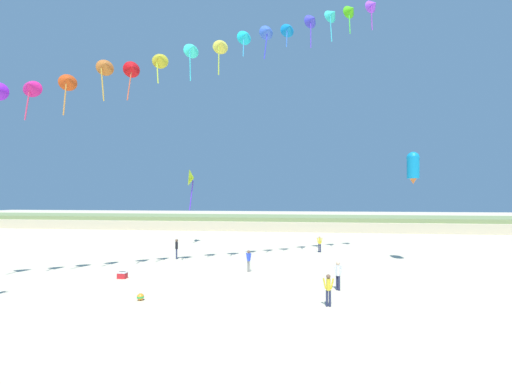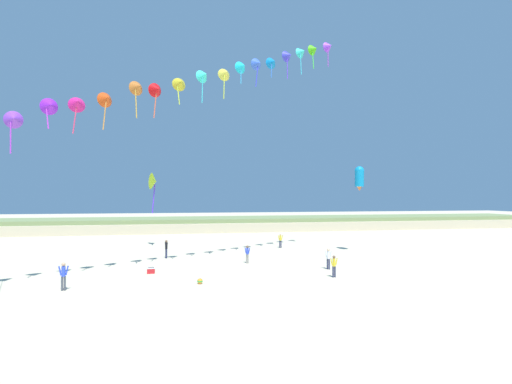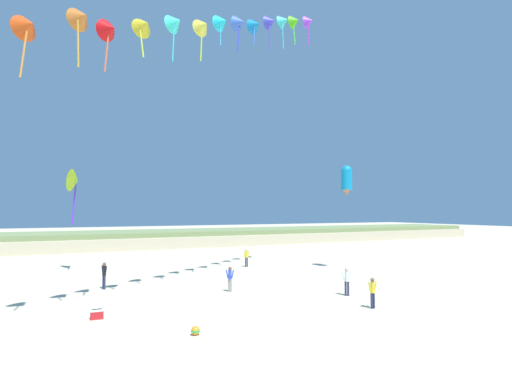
% 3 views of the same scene
% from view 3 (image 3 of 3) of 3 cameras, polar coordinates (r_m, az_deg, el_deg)
% --- Properties ---
extents(ground_plane, '(240.00, 240.00, 0.00)m').
position_cam_3_polar(ground_plane, '(15.23, 14.21, -21.94)').
color(ground_plane, beige).
extents(dune_ridge, '(120.00, 12.85, 2.14)m').
position_cam_3_polar(dune_ridge, '(58.84, -16.87, -6.43)').
color(dune_ridge, beige).
rests_on(dune_ridge, ground).
extents(person_near_left, '(0.48, 0.46, 1.67)m').
position_cam_3_polar(person_near_left, '(24.82, 12.84, -12.07)').
color(person_near_left, '#282D4C').
rests_on(person_near_left, ground).
extents(person_near_right, '(0.32, 0.58, 1.71)m').
position_cam_3_polar(person_near_right, '(27.90, -20.88, -10.85)').
color(person_near_right, '#282D4C').
rests_on(person_near_right, ground).
extents(person_mid_center, '(0.55, 0.21, 1.57)m').
position_cam_3_polar(person_mid_center, '(22.05, 16.32, -13.38)').
color(person_mid_center, '#282D4C').
rests_on(person_mid_center, ground).
extents(person_far_left, '(0.57, 0.22, 1.61)m').
position_cam_3_polar(person_far_left, '(36.27, -1.37, -9.18)').
color(person_far_left, '#282D4C').
rests_on(person_far_left, ground).
extents(person_far_center, '(0.47, 0.40, 1.55)m').
position_cam_3_polar(person_far_center, '(25.42, -3.75, -12.06)').
color(person_far_center, gray).
rests_on(person_far_center, ground).
extents(kite_banner_string, '(28.52, 15.28, 22.36)m').
position_cam_3_polar(kite_banner_string, '(25.16, -11.57, 22.55)').
color(kite_banner_string, '#131BD0').
extents(large_kite_low_lead, '(1.36, 2.01, 4.64)m').
position_cam_3_polar(large_kite_low_lead, '(36.54, -24.52, 1.45)').
color(large_kite_low_lead, '#B3D918').
extents(large_kite_mid_trail, '(1.03, 1.08, 2.56)m').
position_cam_3_polar(large_kite_mid_trail, '(35.19, 12.83, 1.82)').
color(large_kite_mid_trail, '#0F88C1').
extents(beach_cooler, '(0.58, 0.41, 0.46)m').
position_cam_3_polar(beach_cooler, '(20.82, -21.79, -15.91)').
color(beach_cooler, red).
rests_on(beach_cooler, ground).
extents(beach_ball, '(0.36, 0.36, 0.36)m').
position_cam_3_polar(beach_ball, '(17.28, -8.65, -19.00)').
color(beach_ball, orange).
rests_on(beach_ball, ground).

